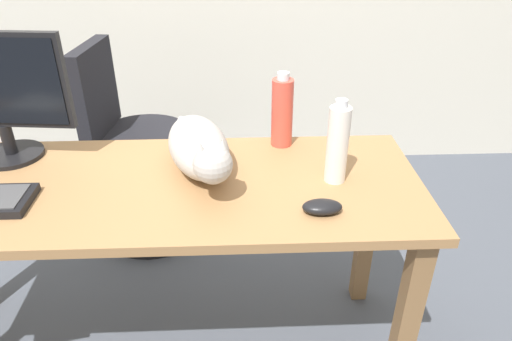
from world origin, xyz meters
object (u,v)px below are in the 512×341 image
Objects in this scene: office_chair at (135,158)px; computer_mouse at (322,207)px; cat at (200,148)px; spray_bottle at (282,112)px; water_bottle at (337,144)px.

office_chair reaches higher than computer_mouse.
computer_mouse is at bearing -35.28° from cat.
office_chair is 1.58× the size of cat.
spray_bottle is (0.27, 0.17, 0.04)m from cat.
office_chair reaches higher than cat.
cat is 0.43m from computer_mouse.
water_bottle is at bearing -60.06° from spray_bottle.
cat is 5.44× the size of computer_mouse.
water_bottle reaches higher than cat.
spray_bottle is at bearing 100.15° from computer_mouse.
water_bottle reaches higher than computer_mouse.
water_bottle is (0.78, -0.75, 0.44)m from office_chair.
computer_mouse is (0.34, -0.24, -0.06)m from cat.
cat is 0.32m from spray_bottle.
office_chair is at bearing 127.78° from computer_mouse.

